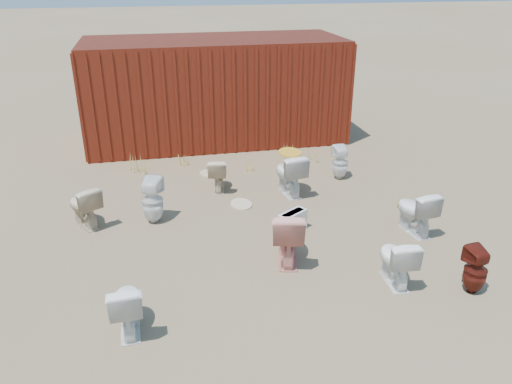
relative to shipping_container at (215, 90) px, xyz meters
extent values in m
plane|color=brown|center=(0.00, -5.20, -1.20)|extent=(100.00, 100.00, 0.00)
cube|color=#54110E|center=(0.00, 0.00, 0.00)|extent=(6.00, 2.40, 2.40)
imported|color=white|center=(-2.05, -6.95, -0.85)|extent=(0.41, 0.69, 0.70)
imported|color=#EC9788|center=(0.19, -5.86, -0.78)|extent=(0.66, 0.91, 0.83)
imported|color=white|center=(1.45, -6.72, -0.85)|extent=(0.44, 0.72, 0.71)
imported|color=#52160E|center=(2.36, -7.13, -0.87)|extent=(0.33, 0.34, 0.66)
imported|color=white|center=(2.40, -5.48, -0.83)|extent=(0.52, 0.79, 0.75)
imported|color=white|center=(-1.67, -4.23, -0.81)|extent=(0.46, 0.47, 0.79)
imported|color=#C2AE8E|center=(-2.77, -4.12, -0.84)|extent=(0.70, 0.80, 0.71)
imported|color=beige|center=(-0.42, -3.15, -0.88)|extent=(0.48, 0.69, 0.65)
imported|color=silver|center=(0.85, -3.62, -0.79)|extent=(0.55, 0.85, 0.81)
imported|color=white|center=(2.05, -3.13, -0.86)|extent=(0.31, 0.32, 0.69)
ellipsoid|color=gold|center=(0.85, -3.62, -0.37)|extent=(0.41, 0.52, 0.02)
cube|color=silver|center=(0.50, -5.06, -1.02)|extent=(0.53, 0.44, 0.35)
ellipsoid|color=beige|center=(-0.12, -3.91, -1.19)|extent=(0.42, 0.52, 0.02)
ellipsoid|color=#C5AF8E|center=(-0.49, -2.35, -1.19)|extent=(0.54, 0.58, 0.02)
cone|color=gold|center=(-1.94, -1.91, -1.03)|extent=(0.36, 0.36, 0.34)
cone|color=gold|center=(0.39, -2.34, -1.07)|extent=(0.32, 0.32, 0.27)
cone|color=gold|center=(1.76, -2.08, -1.05)|extent=(0.36, 0.36, 0.29)
cone|color=gold|center=(-1.00, -1.70, -1.06)|extent=(0.30, 0.30, 0.27)
cone|color=gold|center=(1.40, -1.70, -1.03)|extent=(0.34, 0.34, 0.33)
cone|color=gold|center=(2.66, -4.52, -1.08)|extent=(0.28, 0.28, 0.23)
camera|label=1|loc=(-1.59, -11.86, 2.74)|focal=35.00mm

